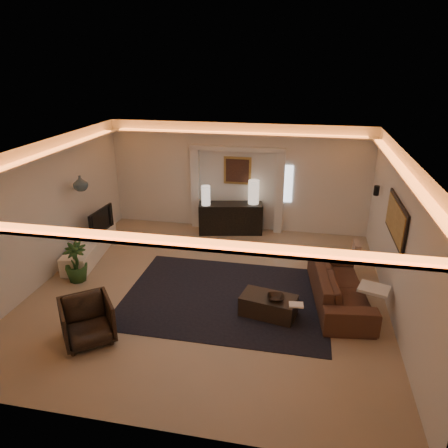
% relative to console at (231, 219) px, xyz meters
% --- Properties ---
extents(floor, '(7.00, 7.00, 0.00)m').
position_rel_console_xyz_m(floor, '(0.11, -3.11, -0.40)').
color(floor, tan).
rests_on(floor, ground).
extents(ceiling, '(7.00, 7.00, 0.00)m').
position_rel_console_xyz_m(ceiling, '(0.11, -3.11, 2.50)').
color(ceiling, white).
rests_on(ceiling, ground).
extents(wall_back, '(7.00, 0.00, 7.00)m').
position_rel_console_xyz_m(wall_back, '(0.11, 0.39, 1.05)').
color(wall_back, silver).
rests_on(wall_back, ground).
extents(wall_front, '(7.00, 0.00, 7.00)m').
position_rel_console_xyz_m(wall_front, '(0.11, -6.61, 1.05)').
color(wall_front, silver).
rests_on(wall_front, ground).
extents(wall_left, '(0.00, 7.00, 7.00)m').
position_rel_console_xyz_m(wall_left, '(-3.39, -3.11, 1.05)').
color(wall_left, silver).
rests_on(wall_left, ground).
extents(wall_right, '(0.00, 7.00, 7.00)m').
position_rel_console_xyz_m(wall_right, '(3.61, -3.11, 1.05)').
color(wall_right, silver).
rests_on(wall_right, ground).
extents(cove_soffit, '(7.00, 7.00, 0.04)m').
position_rel_console_xyz_m(cove_soffit, '(0.11, -3.11, 2.22)').
color(cove_soffit, silver).
rests_on(cove_soffit, ceiling).
extents(daylight_slit, '(0.25, 0.03, 1.00)m').
position_rel_console_xyz_m(daylight_slit, '(1.46, 0.37, 0.95)').
color(daylight_slit, white).
rests_on(daylight_slit, wall_back).
extents(area_rug, '(4.00, 3.00, 0.01)m').
position_rel_console_xyz_m(area_rug, '(0.51, -3.31, -0.39)').
color(area_rug, black).
rests_on(area_rug, ground).
extents(pilaster_left, '(0.22, 0.20, 2.20)m').
position_rel_console_xyz_m(pilaster_left, '(-1.04, 0.29, 0.70)').
color(pilaster_left, silver).
rests_on(pilaster_left, ground).
extents(pilaster_right, '(0.22, 0.20, 2.20)m').
position_rel_console_xyz_m(pilaster_right, '(1.26, 0.29, 0.70)').
color(pilaster_right, silver).
rests_on(pilaster_right, ground).
extents(alcove_header, '(2.52, 0.20, 0.12)m').
position_rel_console_xyz_m(alcove_header, '(0.11, 0.29, 1.85)').
color(alcove_header, silver).
rests_on(alcove_header, wall_back).
extents(painting_frame, '(0.74, 0.04, 0.74)m').
position_rel_console_xyz_m(painting_frame, '(0.11, 0.36, 1.25)').
color(painting_frame, tan).
rests_on(painting_frame, wall_back).
extents(painting_canvas, '(0.62, 0.02, 0.62)m').
position_rel_console_xyz_m(painting_canvas, '(0.11, 0.34, 1.25)').
color(painting_canvas, '#4C2D1E').
rests_on(painting_canvas, wall_back).
extents(art_panel_frame, '(0.04, 1.64, 0.74)m').
position_rel_console_xyz_m(art_panel_frame, '(3.58, -2.81, 1.30)').
color(art_panel_frame, black).
rests_on(art_panel_frame, wall_right).
extents(art_panel_gold, '(0.02, 1.50, 0.62)m').
position_rel_console_xyz_m(art_panel_gold, '(3.56, -2.81, 1.30)').
color(art_panel_gold, tan).
rests_on(art_panel_gold, wall_right).
extents(wall_sconce, '(0.12, 0.12, 0.22)m').
position_rel_console_xyz_m(wall_sconce, '(3.49, -0.91, 1.28)').
color(wall_sconce, black).
rests_on(wall_sconce, wall_right).
extents(wall_niche, '(0.10, 0.55, 0.04)m').
position_rel_console_xyz_m(wall_niche, '(-3.33, -1.71, 1.25)').
color(wall_niche, silver).
rests_on(wall_niche, wall_left).
extents(console, '(1.77, 0.86, 0.85)m').
position_rel_console_xyz_m(console, '(0.00, 0.00, 0.00)').
color(console, black).
rests_on(console, ground).
extents(lamp_left, '(0.29, 0.29, 0.52)m').
position_rel_console_xyz_m(lamp_left, '(-0.63, -0.21, 0.69)').
color(lamp_left, silver).
rests_on(lamp_left, console).
extents(lamp_right, '(0.35, 0.35, 0.64)m').
position_rel_console_xyz_m(lamp_right, '(0.59, 0.14, 0.69)').
color(lamp_right, beige).
rests_on(lamp_right, console).
extents(media_ledge, '(0.87, 2.32, 0.43)m').
position_rel_console_xyz_m(media_ledge, '(-3.04, -2.11, -0.18)').
color(media_ledge, white).
rests_on(media_ledge, ground).
extents(tv, '(1.04, 0.19, 0.60)m').
position_rel_console_xyz_m(tv, '(-3.04, -1.62, 0.35)').
color(tv, black).
rests_on(tv, media_ledge).
extents(figurine, '(0.15, 0.15, 0.37)m').
position_rel_console_xyz_m(figurine, '(-3.04, -0.97, 0.24)').
color(figurine, '#34261D').
rests_on(figurine, media_ledge).
extents(ginger_jar, '(0.44, 0.44, 0.34)m').
position_rel_console_xyz_m(ginger_jar, '(-3.04, -2.17, 1.44)').
color(ginger_jar, '#334354').
rests_on(ginger_jar, wall_niche).
extents(plant, '(0.58, 0.58, 0.86)m').
position_rel_console_xyz_m(plant, '(-2.74, -3.25, 0.03)').
color(plant, '#24461C').
rests_on(plant, ground).
extents(sofa, '(2.51, 1.23, 0.71)m').
position_rel_console_xyz_m(sofa, '(2.70, -3.01, -0.05)').
color(sofa, black).
rests_on(sofa, ground).
extents(throw_blanket, '(0.63, 0.57, 0.06)m').
position_rel_console_xyz_m(throw_blanket, '(3.26, -3.37, 0.15)').
color(throw_blanket, white).
rests_on(throw_blanket, sofa).
extents(throw_pillow, '(0.14, 0.43, 0.43)m').
position_rel_console_xyz_m(throw_pillow, '(3.10, -1.81, 0.15)').
color(throw_pillow, tan).
rests_on(throw_pillow, sofa).
extents(coffee_table, '(1.09, 0.74, 0.37)m').
position_rel_console_xyz_m(coffee_table, '(1.40, -3.75, -0.20)').
color(coffee_table, black).
rests_on(coffee_table, ground).
extents(bowl, '(0.34, 0.34, 0.08)m').
position_rel_console_xyz_m(bowl, '(1.53, -3.82, 0.05)').
color(bowl, black).
rests_on(bowl, coffee_table).
extents(magazine, '(0.27, 0.20, 0.03)m').
position_rel_console_xyz_m(magazine, '(1.90, -3.95, 0.02)').
color(magazine, white).
rests_on(magazine, coffee_table).
extents(armchair, '(1.14, 1.14, 0.75)m').
position_rel_console_xyz_m(armchair, '(-1.50, -5.07, -0.03)').
color(armchair, black).
rests_on(armchair, ground).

